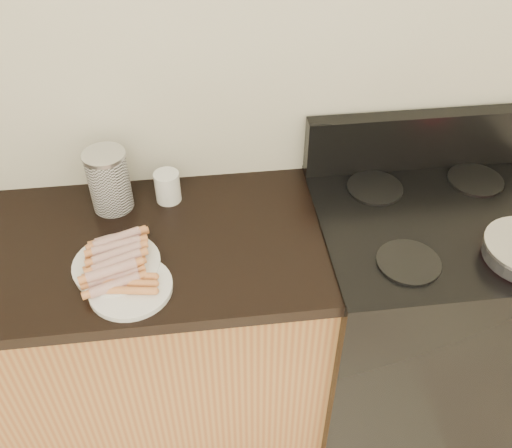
{
  "coord_description": "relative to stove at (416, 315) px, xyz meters",
  "views": [
    {
      "loc": [
        0.05,
        0.45,
        2.05
      ],
      "look_at": [
        0.19,
        1.62,
        1.0
      ],
      "focal_mm": 40.0,
      "sensor_mm": 36.0,
      "label": 1
    }
  ],
  "objects": [
    {
      "name": "burner_far_right",
      "position": [
        0.17,
        0.17,
        0.46
      ],
      "size": [
        0.18,
        0.18,
        0.01
      ],
      "primitive_type": "cylinder",
      "color": "black",
      "rests_on": "stove"
    },
    {
      "name": "side_plate",
      "position": [
        -0.94,
        -0.17,
        0.45
      ],
      "size": [
        0.29,
        0.29,
        0.02
      ],
      "primitive_type": "cylinder",
      "rotation": [
        0.0,
        0.0,
        0.34
      ],
      "color": "white",
      "rests_on": "counter_slab"
    },
    {
      "name": "mug",
      "position": [
        -0.83,
        0.21,
        0.49
      ],
      "size": [
        0.1,
        0.1,
        0.1
      ],
      "primitive_type": "cylinder",
      "rotation": [
        0.0,
        0.0,
        -0.21
      ],
      "color": "silver",
      "rests_on": "counter_slab"
    },
    {
      "name": "burner_near_left",
      "position": [
        -0.17,
        -0.17,
        0.46
      ],
      "size": [
        0.18,
        0.18,
        0.01
      ],
      "primitive_type": "cylinder",
      "color": "black",
      "rests_on": "stove"
    },
    {
      "name": "canister",
      "position": [
        -1.01,
        0.2,
        0.54
      ],
      "size": [
        0.13,
        0.13,
        0.2
      ],
      "rotation": [
        0.0,
        0.0,
        0.17
      ],
      "color": "white",
      "rests_on": "counter_slab"
    },
    {
      "name": "wall_back",
      "position": [
        -0.78,
        0.32,
        0.84
      ],
      "size": [
        4.0,
        0.04,
        2.6
      ],
      "primitive_type": "cube",
      "color": "silver",
      "rests_on": "ground"
    },
    {
      "name": "main_plate",
      "position": [
        -0.98,
        -0.08,
        0.45
      ],
      "size": [
        0.28,
        0.28,
        0.02
      ],
      "primitive_type": "cylinder",
      "rotation": [
        0.0,
        0.0,
        0.17
      ],
      "color": "white",
      "rests_on": "counter_slab"
    },
    {
      "name": "stove_panel",
      "position": [
        0.0,
        0.28,
        0.55
      ],
      "size": [
        0.76,
        0.06,
        0.2
      ],
      "primitive_type": "cube",
      "color": "black",
      "rests_on": "stove"
    },
    {
      "name": "burner_far_left",
      "position": [
        -0.17,
        0.17,
        0.46
      ],
      "size": [
        0.18,
        0.18,
        0.01
      ],
      "primitive_type": "cylinder",
      "color": "black",
      "rests_on": "stove"
    },
    {
      "name": "stove",
      "position": [
        0.0,
        0.0,
        0.0
      ],
      "size": [
        0.76,
        0.65,
        0.91
      ],
      "color": "black",
      "rests_on": "floor"
    },
    {
      "name": "plain_sausages",
      "position": [
        -0.94,
        -0.17,
        0.47
      ],
      "size": [
        0.14,
        0.09,
        0.02
      ],
      "rotation": [
        0.0,
        0.0,
        -0.15
      ],
      "color": "#AD683C",
      "rests_on": "side_plate"
    },
    {
      "name": "hotdog_pile",
      "position": [
        -0.98,
        -0.08,
        0.48
      ],
      "size": [
        0.14,
        0.25,
        0.05
      ],
      "rotation": [
        0.0,
        0.0,
        0.3
      ],
      "color": "brown",
      "rests_on": "main_plate"
    }
  ]
}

